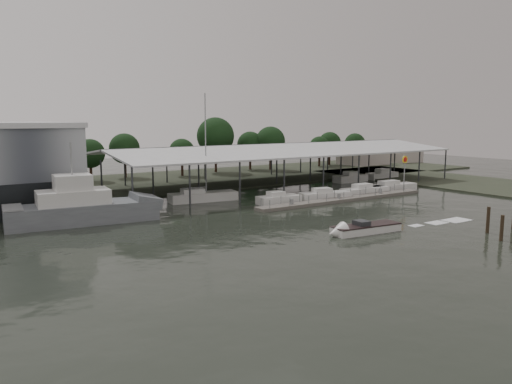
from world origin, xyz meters
TOP-DOWN VIEW (x-y plane):
  - ground at (0.00, 0.00)m, footprint 200.00×200.00m
  - land_strip_far at (0.00, 42.00)m, footprint 140.00×30.00m
  - land_strip_east at (45.00, 10.00)m, footprint 20.00×60.00m
  - covered_boat_shed at (17.00, 28.00)m, footprint 58.24×24.00m
  - floating_dock at (15.00, 10.00)m, footprint 28.00×2.00m
  - shell_fuel_sign at (27.00, 9.99)m, footprint 1.10×0.18m
  - distant_commercial_buildings at (59.03, 44.69)m, footprint 22.00×8.00m
  - grey_trawler at (-17.91, 15.03)m, footprint 16.11×6.09m
  - white_sailboat at (-1.03, 20.37)m, footprint 9.40×3.87m
  - speedboat_underway at (2.69, -4.90)m, footprint 18.92×4.08m
  - moored_cruiser_0 at (6.25, 13.09)m, footprint 5.98×2.69m
  - moored_cruiser_1 at (13.34, 12.19)m, footprint 7.40×3.87m
  - moored_cruiser_2 at (21.12, 12.28)m, footprint 7.87×2.49m
  - moored_cruiser_3 at (27.23, 12.66)m, footprint 9.18×2.65m
  - horizon_tree_line at (22.97, 48.67)m, footprint 67.70×9.52m

SIDE VIEW (x-z plane):
  - ground at x=0.00m, z-range 0.00..0.00m
  - land_strip_far at x=0.00m, z-range -0.05..0.25m
  - land_strip_east at x=45.00m, z-range -0.05..0.25m
  - floating_dock at x=15.00m, z-range -0.50..0.90m
  - speedboat_underway at x=2.69m, z-range -0.61..1.39m
  - moored_cruiser_0 at x=6.25m, z-range -0.24..1.46m
  - moored_cruiser_1 at x=13.34m, z-range -0.24..1.46m
  - moored_cruiser_2 at x=21.12m, z-range -0.24..1.46m
  - moored_cruiser_3 at x=27.23m, z-range -0.24..1.46m
  - white_sailboat at x=-1.03m, z-range -6.54..7.87m
  - grey_trawler at x=-17.91m, z-range -2.84..6.00m
  - distant_commercial_buildings at x=59.03m, z-range -0.16..3.84m
  - shell_fuel_sign at x=27.00m, z-range 1.15..6.70m
  - horizon_tree_line at x=22.97m, z-range 0.30..11.51m
  - covered_boat_shed at x=17.00m, z-range 2.65..9.61m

